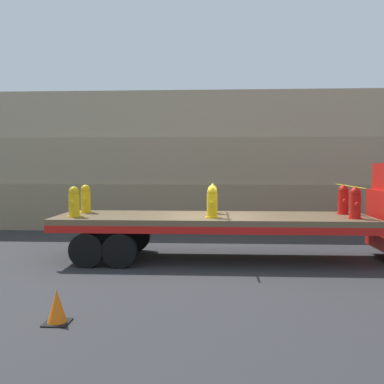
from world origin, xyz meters
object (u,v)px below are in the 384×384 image
object	(u,v)px
fire_hydrant_red_near_2	(355,203)
fire_hydrant_red_far_2	(343,200)
flatbed_trailer	(191,224)
fire_hydrant_yellow_far_0	(86,199)
traffic_cone	(57,307)
fire_hydrant_yellow_far_1	(212,200)
fire_hydrant_yellow_near_1	(212,203)
fire_hydrant_yellow_near_0	(74,202)

from	to	relation	value
fire_hydrant_red_near_2	fire_hydrant_red_far_2	size ratio (longest dim) A/B	1.00
flatbed_trailer	fire_hydrant_red_near_2	distance (m)	4.61
flatbed_trailer	fire_hydrant_yellow_far_0	distance (m)	3.39
fire_hydrant_red_far_2	traffic_cone	xyz separation A→B (m)	(-6.56, -5.78, -1.42)
flatbed_trailer	fire_hydrant_yellow_far_1	bearing A→B (deg)	41.13
fire_hydrant_yellow_near_1	fire_hydrant_red_near_2	world-z (taller)	same
fire_hydrant_yellow_near_1	fire_hydrant_red_far_2	world-z (taller)	same
flatbed_trailer	traffic_cone	world-z (taller)	flatbed_trailer
fire_hydrant_yellow_far_0	traffic_cone	size ratio (longest dim) A/B	1.45
fire_hydrant_yellow_near_1	traffic_cone	xyz separation A→B (m)	(-2.66, -4.69, -1.42)
fire_hydrant_yellow_far_0	fire_hydrant_yellow_far_1	bearing A→B (deg)	0.00
fire_hydrant_red_near_2	fire_hydrant_red_far_2	xyz separation A→B (m)	(0.00, 1.09, 0.00)
fire_hydrant_yellow_near_1	fire_hydrant_red_near_2	bearing A→B (deg)	0.00
fire_hydrant_yellow_far_0	fire_hydrant_red_far_2	world-z (taller)	same
fire_hydrant_yellow_near_0	fire_hydrant_red_far_2	distance (m)	7.88
fire_hydrant_yellow_far_1	fire_hydrant_red_far_2	size ratio (longest dim) A/B	1.00
fire_hydrant_yellow_far_0	fire_hydrant_yellow_near_1	xyz separation A→B (m)	(3.90, -1.09, 0.00)
fire_hydrant_yellow_far_0	fire_hydrant_yellow_far_1	world-z (taller)	same
fire_hydrant_yellow_near_0	fire_hydrant_yellow_far_0	xyz separation A→B (m)	(0.00, 1.09, 0.00)
fire_hydrant_yellow_near_1	fire_hydrant_red_near_2	xyz separation A→B (m)	(3.90, 0.00, 0.00)
fire_hydrant_yellow_near_0	fire_hydrant_red_far_2	size ratio (longest dim) A/B	1.00
fire_hydrant_red_near_2	traffic_cone	bearing A→B (deg)	-144.45
flatbed_trailer	fire_hydrant_red_far_2	bearing A→B (deg)	6.87
flatbed_trailer	traffic_cone	xyz separation A→B (m)	(-2.04, -5.23, -0.76)
fire_hydrant_red_near_2	fire_hydrant_yellow_near_1	bearing A→B (deg)	180.00
fire_hydrant_red_far_2	traffic_cone	distance (m)	8.86
flatbed_trailer	fire_hydrant_yellow_near_1	world-z (taller)	fire_hydrant_yellow_near_1
flatbed_trailer	fire_hydrant_yellow_near_1	xyz separation A→B (m)	(0.62, -0.55, 0.67)
fire_hydrant_red_far_2	traffic_cone	world-z (taller)	fire_hydrant_red_far_2
fire_hydrant_yellow_far_1	fire_hydrant_red_far_2	bearing A→B (deg)	0.00
fire_hydrant_yellow_near_1	fire_hydrant_yellow_far_1	distance (m)	1.09
traffic_cone	fire_hydrant_yellow_far_0	bearing A→B (deg)	102.11
fire_hydrant_red_near_2	fire_hydrant_red_far_2	world-z (taller)	same
flatbed_trailer	fire_hydrant_yellow_far_1	world-z (taller)	fire_hydrant_yellow_far_1
traffic_cone	fire_hydrant_yellow_near_0	bearing A→B (deg)	104.82
flatbed_trailer	traffic_cone	size ratio (longest dim) A/B	15.14
fire_hydrant_yellow_near_0	flatbed_trailer	bearing A→B (deg)	9.45
flatbed_trailer	fire_hydrant_red_near_2	xyz separation A→B (m)	(4.53, -0.55, 0.67)
fire_hydrant_yellow_near_0	fire_hydrant_yellow_far_0	bearing A→B (deg)	90.00
fire_hydrant_yellow_far_0	traffic_cone	distance (m)	6.08
fire_hydrant_yellow_far_1	fire_hydrant_red_near_2	size ratio (longest dim) A/B	1.00
flatbed_trailer	fire_hydrant_red_far_2	world-z (taller)	fire_hydrant_red_far_2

